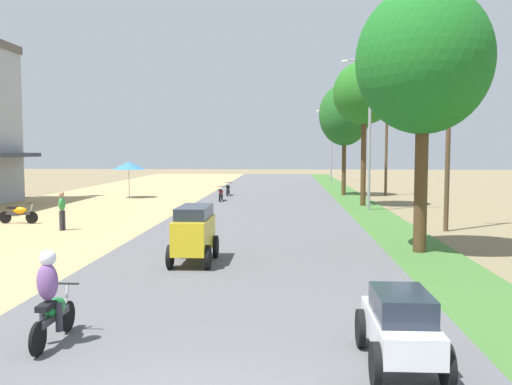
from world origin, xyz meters
name	(u,v)px	position (x,y,z in m)	size (l,w,h in m)	color
parked_motorbike_fourth	(19,213)	(-10.86, 18.39, 0.55)	(1.80, 0.54, 0.94)	black
vendor_umbrella	(129,165)	(-9.69, 32.06, 2.31)	(2.20, 2.20, 2.52)	#99999E
pedestrian_on_shoulder	(62,209)	(-8.06, 16.44, 0.96)	(0.32, 0.41, 1.62)	#33333D
median_tree_nearest	(424,61)	(5.63, 12.29, 6.23)	(4.34, 4.34, 8.57)	#4C351E
median_tree_second	(364,93)	(5.83, 27.52, 6.72)	(3.70, 3.70, 8.58)	#4C351E
median_tree_third	(344,115)	(5.45, 35.16, 5.92)	(3.71, 3.71, 8.13)	#4C351E
streetlamp_near	(370,123)	(5.80, 24.98, 4.85)	(3.16, 0.20, 8.37)	gray
streetlamp_mid	(331,140)	(5.80, 51.43, 4.39)	(3.16, 0.20, 7.48)	gray
utility_pole_near	(449,109)	(7.93, 17.47, 5.07)	(1.80, 0.20, 9.75)	brown
utility_pole_far	(387,131)	(8.57, 35.45, 4.75)	(1.80, 0.20, 9.12)	brown
car_sedan_white	(400,324)	(3.01, 2.36, 0.74)	(1.10, 2.26, 1.19)	silver
car_van_yellow	(194,231)	(-1.46, 10.04, 1.02)	(1.19, 2.41, 1.67)	gold
motorbike_foreground_rider	(51,300)	(-2.75, 3.04, 0.86)	(0.54, 1.80, 1.66)	black
motorbike_ahead_second	(221,193)	(-3.01, 29.86, 0.57)	(0.54, 1.80, 0.94)	black
motorbike_ahead_third	(228,189)	(-2.99, 34.12, 0.57)	(0.54, 1.80, 0.94)	black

